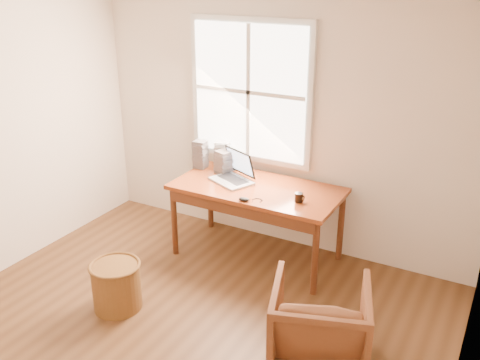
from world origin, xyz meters
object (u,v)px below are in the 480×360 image
at_px(armchair, 320,324).
at_px(laptop, 231,168).
at_px(desk, 257,189).
at_px(cd_stack_a, 223,154).
at_px(coffee_mug, 299,197).
at_px(wicker_stool, 117,286).

distance_m(armchair, laptop, 1.85).
height_order(desk, laptop, laptop).
xyz_separation_m(laptop, cd_stack_a, (-0.28, 0.31, -0.00)).
xyz_separation_m(armchair, coffee_mug, (-0.61, 1.01, 0.47)).
height_order(desk, wicker_stool, desk).
height_order(desk, armchair, desk).
bearing_deg(cd_stack_a, laptop, -48.14).
relative_size(laptop, cd_stack_a, 1.44).
relative_size(desk, coffee_mug, 19.33).
distance_m(coffee_mug, cd_stack_a, 1.11).
distance_m(wicker_stool, laptop, 1.53).
height_order(wicker_stool, cd_stack_a, cd_stack_a).
bearing_deg(armchair, wicker_stool, -11.86).
distance_m(armchair, wicker_stool, 1.74).
xyz_separation_m(wicker_stool, cd_stack_a, (0.09, 1.62, 0.69)).
bearing_deg(cd_stack_a, armchair, -41.09).
relative_size(armchair, laptop, 1.71).
height_order(wicker_stool, coffee_mug, coffee_mug).
distance_m(laptop, coffee_mug, 0.77).
bearing_deg(laptop, coffee_mug, 15.81).
xyz_separation_m(armchair, wicker_stool, (-1.73, -0.19, -0.12)).
height_order(wicker_stool, laptop, laptop).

